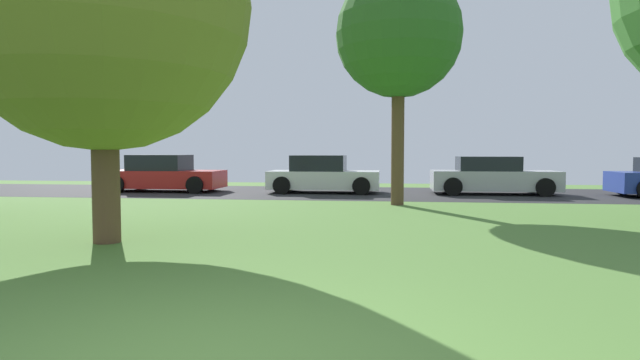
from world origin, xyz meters
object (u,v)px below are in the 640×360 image
at_px(oak_tree_left, 102,3).
at_px(parked_car_red, 164,175).
at_px(birch_tree_lone, 399,35).
at_px(parked_car_silver, 492,177).
at_px(parked_car_white, 323,176).

relative_size(oak_tree_left, parked_car_red, 1.48).
xyz_separation_m(oak_tree_left, parked_car_red, (-3.88, 10.89, -3.34)).
distance_m(oak_tree_left, parked_car_red, 12.03).
bearing_deg(birch_tree_lone, parked_car_silver, 50.76).
bearing_deg(oak_tree_left, parked_car_silver, 52.90).
bearing_deg(birch_tree_lone, parked_car_white, 122.91).
distance_m(parked_car_white, parked_car_silver, 6.16).
distance_m(parked_car_red, parked_car_white, 6.17).
xyz_separation_m(parked_car_red, parked_car_white, (6.16, 0.21, -0.01)).
relative_size(oak_tree_left, parked_car_silver, 1.47).
bearing_deg(oak_tree_left, parked_car_white, 78.37).
bearing_deg(parked_car_red, parked_car_white, 1.93).
relative_size(parked_car_red, parked_car_white, 1.06).
bearing_deg(parked_car_white, birch_tree_lone, -57.09).
bearing_deg(parked_car_red, oak_tree_left, -70.39).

